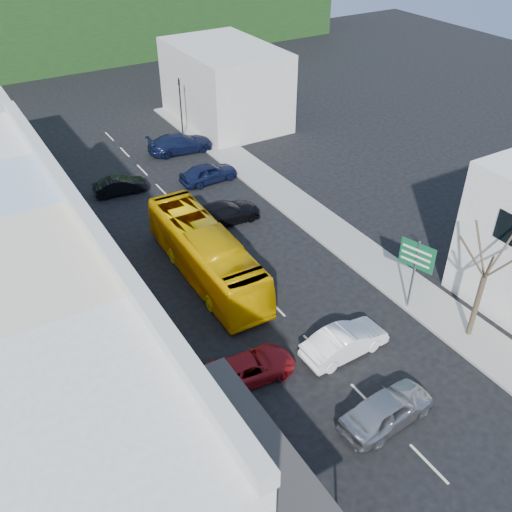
{
  "coord_description": "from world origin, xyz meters",
  "views": [
    {
      "loc": [
        -13.65,
        -16.77,
        20.61
      ],
      "look_at": [
        0.0,
        6.0,
        2.2
      ],
      "focal_mm": 40.0,
      "sensor_mm": 36.0,
      "label": 1
    }
  ],
  "objects_px": {
    "car_white": "(345,343)",
    "car_red": "(250,366)",
    "car_silver": "(387,411)",
    "direction_sign": "(413,276)",
    "pedestrian_left": "(175,368)",
    "street_tree": "(484,277)",
    "bus": "(206,254)",
    "traffic_signal": "(181,108)"
  },
  "relations": [
    {
      "from": "bus",
      "to": "pedestrian_left",
      "type": "distance_m",
      "value": 8.72
    },
    {
      "from": "car_red",
      "to": "street_tree",
      "type": "relative_size",
      "value": 0.6
    },
    {
      "from": "bus",
      "to": "car_white",
      "type": "relative_size",
      "value": 2.64
    },
    {
      "from": "bus",
      "to": "car_silver",
      "type": "height_order",
      "value": "bus"
    },
    {
      "from": "bus",
      "to": "street_tree",
      "type": "xyz_separation_m",
      "value": [
        9.44,
        -11.85,
        2.27
      ]
    },
    {
      "from": "car_white",
      "to": "street_tree",
      "type": "distance_m",
      "value": 7.56
    },
    {
      "from": "bus",
      "to": "traffic_signal",
      "type": "relative_size",
      "value": 2.19
    },
    {
      "from": "bus",
      "to": "direction_sign",
      "type": "bearing_deg",
      "value": -44.57
    },
    {
      "from": "traffic_signal",
      "to": "car_silver",
      "type": "bearing_deg",
      "value": 103.99
    },
    {
      "from": "car_white",
      "to": "pedestrian_left",
      "type": "xyz_separation_m",
      "value": [
        -8.13,
        2.49,
        0.3
      ]
    },
    {
      "from": "car_silver",
      "to": "car_white",
      "type": "bearing_deg",
      "value": -18.94
    },
    {
      "from": "bus",
      "to": "car_red",
      "type": "relative_size",
      "value": 2.52
    },
    {
      "from": "car_silver",
      "to": "direction_sign",
      "type": "distance_m",
      "value": 8.48
    },
    {
      "from": "pedestrian_left",
      "to": "direction_sign",
      "type": "relative_size",
      "value": 0.38
    },
    {
      "from": "direction_sign",
      "to": "street_tree",
      "type": "xyz_separation_m",
      "value": [
        1.18,
        -3.34,
        1.61
      ]
    },
    {
      "from": "pedestrian_left",
      "to": "direction_sign",
      "type": "bearing_deg",
      "value": -91.14
    },
    {
      "from": "car_red",
      "to": "direction_sign",
      "type": "height_order",
      "value": "direction_sign"
    },
    {
      "from": "pedestrian_left",
      "to": "traffic_signal",
      "type": "xyz_separation_m",
      "value": [
        12.93,
        27.15,
        1.64
      ]
    },
    {
      "from": "direction_sign",
      "to": "street_tree",
      "type": "height_order",
      "value": "street_tree"
    },
    {
      "from": "car_red",
      "to": "direction_sign",
      "type": "distance_m",
      "value": 10.3
    },
    {
      "from": "pedestrian_left",
      "to": "direction_sign",
      "type": "distance_m",
      "value": 13.55
    },
    {
      "from": "bus",
      "to": "direction_sign",
      "type": "height_order",
      "value": "direction_sign"
    },
    {
      "from": "street_tree",
      "to": "car_silver",
      "type": "bearing_deg",
      "value": -164.96
    },
    {
      "from": "car_white",
      "to": "car_red",
      "type": "height_order",
      "value": "same"
    },
    {
      "from": "car_silver",
      "to": "direction_sign",
      "type": "relative_size",
      "value": 0.99
    },
    {
      "from": "car_red",
      "to": "pedestrian_left",
      "type": "height_order",
      "value": "pedestrian_left"
    },
    {
      "from": "car_red",
      "to": "bus",
      "type": "bearing_deg",
      "value": -7.63
    },
    {
      "from": "bus",
      "to": "car_white",
      "type": "distance_m",
      "value": 10.0
    },
    {
      "from": "pedestrian_left",
      "to": "street_tree",
      "type": "xyz_separation_m",
      "value": [
        14.6,
        -4.84,
        2.82
      ]
    },
    {
      "from": "bus",
      "to": "car_silver",
      "type": "xyz_separation_m",
      "value": [
        1.87,
        -13.89,
        -0.85
      ]
    },
    {
      "from": "car_white",
      "to": "street_tree",
      "type": "height_order",
      "value": "street_tree"
    },
    {
      "from": "car_white",
      "to": "car_red",
      "type": "bearing_deg",
      "value": 76.07
    },
    {
      "from": "bus",
      "to": "street_tree",
      "type": "relative_size",
      "value": 1.52
    },
    {
      "from": "car_white",
      "to": "direction_sign",
      "type": "bearing_deg",
      "value": -81.18
    },
    {
      "from": "pedestrian_left",
      "to": "street_tree",
      "type": "distance_m",
      "value": 15.64
    },
    {
      "from": "direction_sign",
      "to": "pedestrian_left",
      "type": "bearing_deg",
      "value": 156.17
    },
    {
      "from": "car_silver",
      "to": "pedestrian_left",
      "type": "xyz_separation_m",
      "value": [
        -7.03,
        6.87,
        0.3
      ]
    },
    {
      "from": "traffic_signal",
      "to": "direction_sign",
      "type": "bearing_deg",
      "value": 114.8
    },
    {
      "from": "pedestrian_left",
      "to": "bus",
      "type": "bearing_deg",
      "value": -31.12
    },
    {
      "from": "car_silver",
      "to": "pedestrian_left",
      "type": "height_order",
      "value": "pedestrian_left"
    },
    {
      "from": "bus",
      "to": "traffic_signal",
      "type": "bearing_deg",
      "value": 70.19
    },
    {
      "from": "bus",
      "to": "direction_sign",
      "type": "distance_m",
      "value": 11.87
    }
  ]
}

